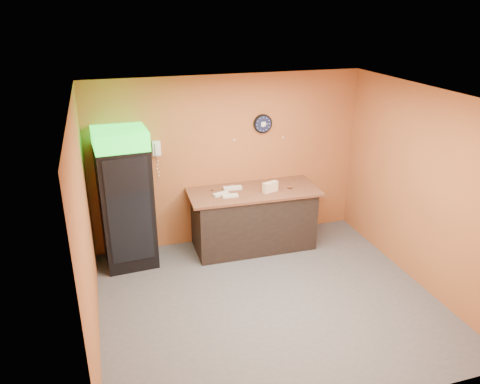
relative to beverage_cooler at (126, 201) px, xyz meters
name	(u,v)px	position (x,y,z in m)	size (l,w,h in m)	color
floor	(269,301)	(1.72, -1.60, -1.05)	(4.50, 4.50, 0.00)	#47474C
back_wall	(229,161)	(1.72, 0.40, 0.35)	(4.50, 0.02, 2.80)	#AD6030
left_wall	(86,231)	(-0.53, -1.60, 0.35)	(0.02, 4.00, 2.80)	#AD6030
right_wall	(422,189)	(3.97, -1.60, 0.35)	(0.02, 4.00, 2.80)	#AD6030
ceiling	(274,97)	(1.72, -1.60, 1.75)	(4.50, 4.00, 0.02)	white
beverage_cooler	(126,201)	(0.00, 0.00, 0.00)	(0.80, 0.81, 2.15)	black
prep_counter	(253,219)	(2.01, -0.03, -0.57)	(1.93, 0.86, 0.97)	black
wall_clock	(263,124)	(2.29, 0.37, 0.94)	(0.31, 0.06, 0.31)	black
wall_phone	(156,148)	(0.55, 0.34, 0.68)	(0.13, 0.11, 0.23)	white
butcher_paper	(253,191)	(2.01, -0.03, -0.06)	(2.11, 0.92, 0.04)	brown
sub_roll_stack	(270,187)	(2.24, -0.17, 0.04)	(0.27, 0.17, 0.16)	beige
wrapped_sandwich_left	(221,194)	(1.46, -0.08, -0.02)	(0.25, 0.10, 0.04)	silver
wrapped_sandwich_mid	(230,196)	(1.57, -0.19, -0.03)	(0.25, 0.10, 0.04)	silver
wrapped_sandwich_right	(233,188)	(1.70, 0.10, -0.02)	(0.30, 0.12, 0.04)	silver
kitchen_tool	(232,186)	(1.71, 0.15, -0.01)	(0.06, 0.06, 0.06)	silver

